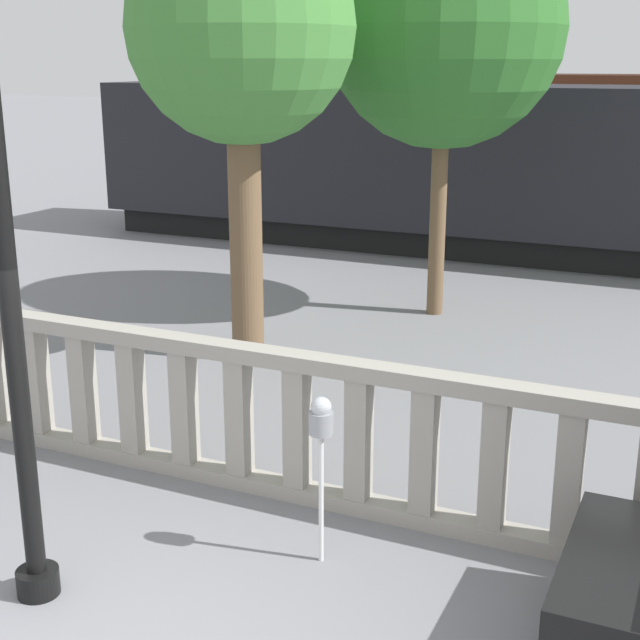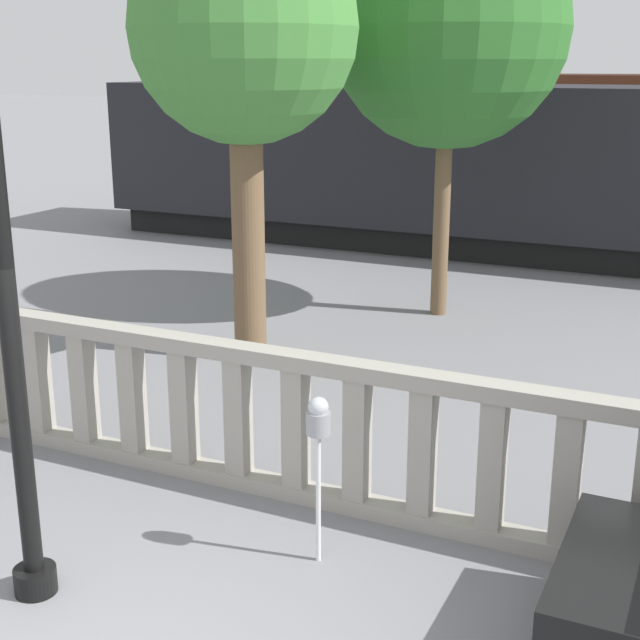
# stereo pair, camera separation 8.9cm
# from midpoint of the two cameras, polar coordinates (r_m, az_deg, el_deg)

# --- Properties ---
(balustrade) EXTENTS (13.98, 0.24, 1.39)m
(balustrade) POSITION_cam_midpoint_polar(r_m,az_deg,el_deg) (8.01, -1.80, -6.87)
(balustrade) COLOR #9E998E
(balustrade) RESTS_ON ground
(parking_meter) EXTENTS (0.19, 0.19, 1.40)m
(parking_meter) POSITION_cam_midpoint_polar(r_m,az_deg,el_deg) (6.86, -0.30, -6.95)
(parking_meter) COLOR silver
(parking_meter) RESTS_ON ground
(tree_left) EXTENTS (3.51, 3.51, 6.08)m
(tree_left) POSITION_cam_midpoint_polar(r_m,az_deg,el_deg) (13.71, 7.80, 18.06)
(tree_left) COLOR brown
(tree_left) RESTS_ON ground
(tree_right) EXTENTS (2.84, 2.84, 5.66)m
(tree_right) POSITION_cam_midpoint_polar(r_m,az_deg,el_deg) (11.42, -5.31, 17.83)
(tree_right) COLOR brown
(tree_right) RESTS_ON ground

